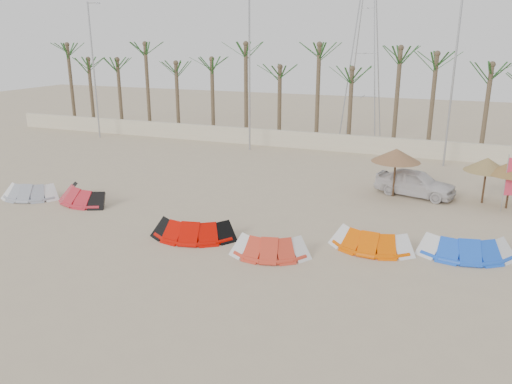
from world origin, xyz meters
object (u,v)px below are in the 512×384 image
at_px(kite_red_mid, 196,227).
at_px(kite_red_right, 273,244).
at_px(kite_blue, 466,244).
at_px(parasol_left, 396,155).
at_px(kite_grey, 33,190).
at_px(kite_red_left, 86,193).
at_px(kite_orange, 372,238).
at_px(parasol_right, 512,168).
at_px(parasol_mid, 487,165).
at_px(car, 415,183).

height_order(kite_red_mid, kite_red_right, same).
xyz_separation_m(kite_blue, parasol_left, (-3.59, 6.75, 1.85)).
distance_m(kite_grey, kite_red_left, 3.03).
height_order(kite_orange, parasol_right, parasol_right).
bearing_deg(kite_blue, parasol_mid, 83.25).
distance_m(kite_blue, parasol_mid, 7.50).
bearing_deg(kite_grey, kite_blue, 1.44).
bearing_deg(parasol_mid, car, 179.43).
relative_size(kite_red_right, kite_blue, 0.88).
relative_size(kite_blue, parasol_left, 1.42).
bearing_deg(car, kite_orange, -172.92).
xyz_separation_m(kite_red_left, parasol_right, (20.48, 6.74, 1.67)).
distance_m(kite_red_right, parasol_left, 10.31).
distance_m(kite_orange, parasol_mid, 9.24).
bearing_deg(kite_red_right, parasol_left, 69.60).
bearing_deg(kite_red_right, parasol_right, 46.36).
bearing_deg(kite_red_right, kite_orange, 30.35).
distance_m(kite_red_right, car, 11.07).
relative_size(kite_grey, kite_red_right, 1.00).
bearing_deg(parasol_left, kite_red_mid, -128.83).
distance_m(parasol_mid, car, 3.64).
relative_size(kite_red_right, parasol_right, 1.34).
xyz_separation_m(kite_red_right, parasol_mid, (7.99, 10.03, 1.63)).
xyz_separation_m(kite_red_mid, car, (8.28, 9.51, 0.30)).
bearing_deg(kite_grey, kite_red_left, 10.73).
distance_m(kite_grey, kite_red_right, 14.55).
height_order(kite_red_left, parasol_right, parasol_right).
xyz_separation_m(kite_red_left, kite_blue, (18.53, -0.02, 0.00)).
height_order(kite_red_right, car, car).
height_order(kite_red_right, parasol_left, parasol_left).
xyz_separation_m(kite_orange, car, (1.04, 7.98, 0.30)).
relative_size(kite_red_left, parasol_left, 1.45).
bearing_deg(kite_red_mid, parasol_mid, 39.11).
relative_size(kite_red_left, kite_red_mid, 1.01).
distance_m(kite_red_left, car, 17.58).
height_order(kite_red_mid, kite_orange, same).
bearing_deg(kite_blue, kite_grey, -178.56).
bearing_deg(kite_orange, parasol_right, 53.41).
xyz_separation_m(kite_red_mid, kite_red_right, (3.68, -0.55, -0.00)).
height_order(kite_red_right, kite_blue, same).
relative_size(kite_orange, parasol_right, 1.37).
xyz_separation_m(kite_blue, parasol_right, (1.96, 6.77, 1.67)).
relative_size(parasol_left, parasol_right, 1.07).
xyz_separation_m(kite_blue, car, (-2.53, 7.30, 0.30)).
height_order(kite_orange, parasol_mid, parasol_mid).
xyz_separation_m(kite_red_mid, parasol_mid, (11.66, 9.48, 1.63)).
xyz_separation_m(kite_red_left, car, (16.00, 7.28, 0.30)).
bearing_deg(kite_red_left, parasol_mid, 20.49).
distance_m(kite_red_right, parasol_mid, 12.92).
height_order(kite_blue, parasol_right, parasol_right).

